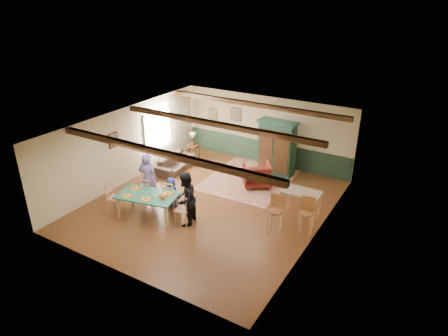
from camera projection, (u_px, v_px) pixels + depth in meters
The scene contains 35 objects.
floor at pixel (211, 204), 12.97m from camera, with size 8.00×8.00×0.00m, color #522C17.
wall_back at pixel (265, 130), 15.54m from camera, with size 7.00×0.02×2.70m, color beige.
wall_left at pixel (127, 145), 14.05m from camera, with size 0.02×8.00×2.70m, color beige.
wall_right at pixel (319, 193), 10.78m from camera, with size 0.02×8.00×2.70m, color beige.
ceiling at pixel (209, 125), 11.86m from camera, with size 7.00×8.00×0.02m, color silver.
wainscot_back at pixel (264, 152), 15.90m from camera, with size 6.95×0.03×0.90m, color #1F392B.
ceiling_beam_front at pixel (160, 153), 10.09m from camera, with size 6.95×0.16×0.16m, color black.
ceiling_beam_mid at pixel (217, 124), 12.21m from camera, with size 6.95×0.16×0.16m, color black.
ceiling_beam_back at pixel (255, 105), 14.24m from camera, with size 6.95×0.16×0.16m, color black.
window_left at pixel (158, 127), 15.28m from camera, with size 0.06×1.60×1.30m, color white, non-canonical shape.
picture_left_wall at pixel (113, 140), 13.40m from camera, with size 0.04×0.42×0.52m, color #7C6E5A, non-canonical shape.
picture_back_a at pixel (236, 114), 15.94m from camera, with size 0.45×0.04×0.55m, color #7C6E5A, non-canonical shape.
picture_back_b at pixel (213, 114), 16.51m from camera, with size 0.38×0.04×0.48m, color #7C6E5A, non-canonical shape.
dining_table at pixel (148, 206), 12.13m from camera, with size 1.80×1.00×0.75m, color #226D56, non-canonical shape.
dining_chair_far_left at pixel (148, 190), 12.82m from camera, with size 0.42×0.44×0.95m, color tan, non-canonical shape.
dining_chair_far_right at pixel (170, 194), 12.59m from camera, with size 0.42×0.44×0.95m, color tan, non-canonical shape.
dining_chair_end_left at pixel (115, 197), 12.42m from camera, with size 0.42×0.44×0.95m, color tan, non-canonical shape.
dining_chair_end_right at pixel (183, 209), 11.75m from camera, with size 0.42×0.44×0.95m, color tan, non-canonical shape.
person_man at pixel (148, 179), 12.73m from camera, with size 0.63×0.41×1.72m, color #745DA0.
person_woman at pixel (185, 199), 11.58m from camera, with size 0.80×0.62×1.65m, color black.
person_child at pixel (171, 192), 12.65m from camera, with size 0.49×0.32×1.00m, color navy.
cat at pixel (162, 196), 11.69m from camera, with size 0.36×0.14×0.18m, color #C65322, non-canonical shape.
place_setting_near_left at pixel (127, 194), 11.90m from camera, with size 0.40×0.30×0.11m, color yellow, non-canonical shape.
place_setting_near_center at pixel (146, 197), 11.71m from camera, with size 0.40×0.30×0.11m, color yellow, non-canonical shape.
place_setting_far_left at pixel (135, 187), 12.33m from camera, with size 0.40×0.30×0.11m, color yellow, non-canonical shape.
place_setting_far_right at pixel (167, 192), 12.01m from camera, with size 0.40×0.30×0.11m, color yellow, non-canonical shape.
area_rug at pixel (249, 180), 14.61m from camera, with size 2.82×3.35×0.01m, color beige.
armoire at pixel (277, 148), 14.69m from camera, with size 1.46×0.59×2.07m, color #133126.
armchair at pixel (257, 174), 14.03m from camera, with size 0.93×0.96×0.87m, color #43110D.
sofa at pixel (176, 163), 15.33m from camera, with size 1.85×0.72×0.54m, color #352921.
end_table at pixel (193, 151), 16.39m from camera, with size 0.46×0.46×0.56m, color black, non-canonical shape.
table_lamp at pixel (193, 139), 16.17m from camera, with size 0.29×0.29×0.51m, color #D0C287, non-canonical shape.
counter_table at pixel (301, 205), 11.97m from camera, with size 1.11×0.65×0.93m, color #C2B297, non-canonical shape.
bar_stool_left at pixel (275, 215), 11.21m from camera, with size 0.41×0.45×1.17m, color #A46C3F, non-canonical shape.
bar_stool_right at pixel (306, 218), 11.12m from camera, with size 0.41×0.45×1.15m, color #A46C3F, non-canonical shape.
Camera 1 is at (6.17, -9.51, 6.43)m, focal length 32.00 mm.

